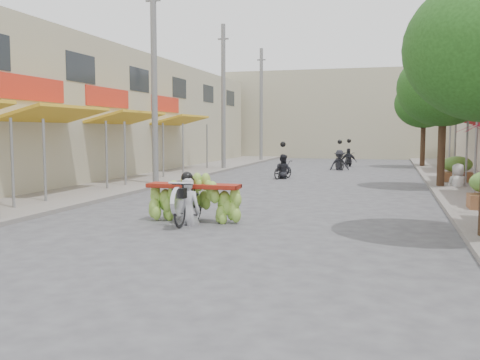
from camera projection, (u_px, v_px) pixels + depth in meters
name	position (u px, v px, depth m)	size (l,w,h in m)	color
ground	(150.00, 273.00, 8.26)	(120.00, 120.00, 0.00)	#525257
sidewalk_left	(151.00, 177.00, 24.52)	(4.00, 60.00, 0.12)	gray
shophouse_row_left	(42.00, 113.00, 24.61)	(9.77, 40.00, 6.00)	#B3AC8E
far_building	(347.00, 115.00, 44.37)	(20.00, 6.00, 7.00)	#B3AC8E
utility_pole_mid	(154.00, 84.00, 20.85)	(0.60, 0.24, 8.00)	slate
utility_pole_far	(223.00, 97.00, 29.47)	(0.60, 0.24, 8.00)	slate
utility_pole_back	(261.00, 105.00, 38.10)	(0.60, 0.24, 8.00)	slate
street_tree_mid	(444.00, 88.00, 19.88)	(3.40, 3.40, 5.25)	#3A2719
street_tree_far	(424.00, 104.00, 31.38)	(3.40, 3.40, 5.25)	#3A2719
produce_crate_far	(457.00, 167.00, 21.86)	(1.20, 0.88, 1.16)	brown
banana_motorbike	(190.00, 194.00, 12.64)	(2.26, 1.89, 2.10)	black
pedestrian	(458.00, 163.00, 20.05)	(0.95, 0.71, 1.71)	silver
bg_motorbike_a	(283.00, 162.00, 24.48)	(0.96, 1.55, 1.95)	black
bg_motorbike_b	(340.00, 155.00, 29.87)	(1.18, 1.86, 1.95)	black
bg_motorbike_c	(349.00, 153.00, 32.72)	(1.02, 1.56, 1.95)	black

